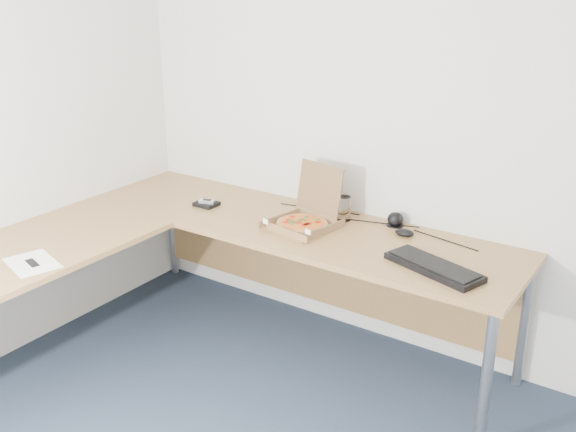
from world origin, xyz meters
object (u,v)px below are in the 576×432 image
Objects in this scene: pizza_box at (304,220)px; keyboard at (434,267)px; desk at (195,241)px; drinking_glass at (344,208)px; wallet at (207,204)px.

keyboard is (0.78, -0.12, -0.02)m from pizza_box.
drinking_glass is at bearing 49.71° from desk.
drinking_glass is at bearing 70.25° from pizza_box.
desk is at bearing -130.29° from drinking_glass.
wallet reaches higher than desk.
drinking_glass reaches higher than wallet.
pizza_box is 0.79m from keyboard.
drinking_glass is 0.74m from keyboard.
desk is at bearing -148.26° from keyboard.
drinking_glass is at bearing 171.17° from keyboard.
pizza_box is (0.40, 0.42, 0.07)m from desk.
drinking_glass reaches higher than desk.
keyboard reaches higher than desk.
wallet is at bearing 123.11° from desk.
desk is 18.50× the size of drinking_glass.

